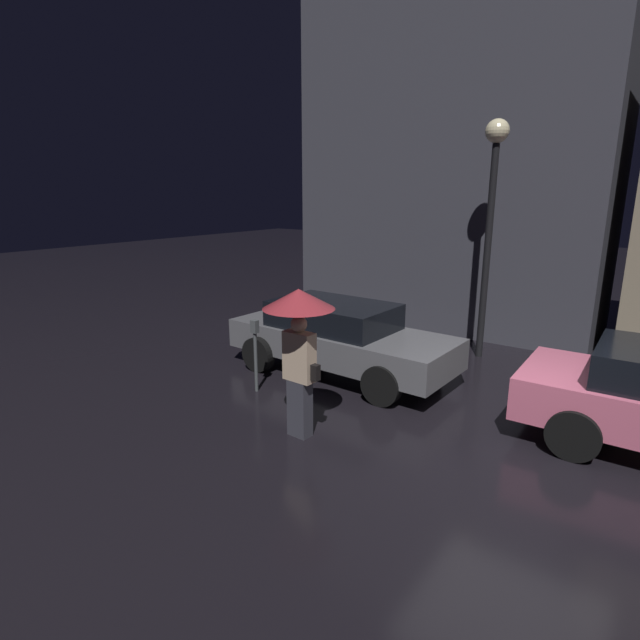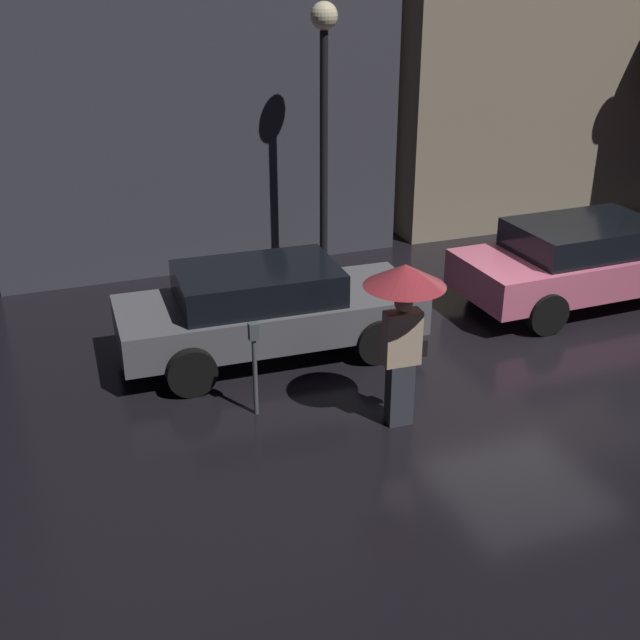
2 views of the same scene
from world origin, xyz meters
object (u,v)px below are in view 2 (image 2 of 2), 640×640
(parked_car_grey, at_px, (267,308))
(street_lamp_near, at_px, (324,88))
(pedestrian_with_umbrella, at_px, (404,304))
(parking_meter, at_px, (254,359))
(parked_car_pink, at_px, (588,259))

(parked_car_grey, bearing_deg, street_lamp_near, 56.37)
(parked_car_grey, xyz_separation_m, street_lamp_near, (1.85, 2.59, 2.64))
(pedestrian_with_umbrella, height_order, street_lamp_near, street_lamp_near)
(parking_meter, bearing_deg, parked_car_grey, 67.93)
(parked_car_pink, xyz_separation_m, street_lamp_near, (-3.77, 2.57, 2.62))
(pedestrian_with_umbrella, bearing_deg, parked_car_pink, 30.38)
(parked_car_grey, xyz_separation_m, parked_car_pink, (5.62, 0.02, 0.02))
(parking_meter, height_order, street_lamp_near, street_lamp_near)
(parked_car_grey, xyz_separation_m, parking_meter, (-0.65, -1.60, 0.06))
(parked_car_pink, bearing_deg, parked_car_grey, 178.99)
(parked_car_pink, bearing_deg, parking_meter, -166.74)
(parked_car_grey, relative_size, pedestrian_with_umbrella, 2.07)
(parked_car_grey, relative_size, parked_car_pink, 0.97)
(parked_car_grey, relative_size, street_lamp_near, 0.94)
(parked_car_grey, height_order, street_lamp_near, street_lamp_near)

